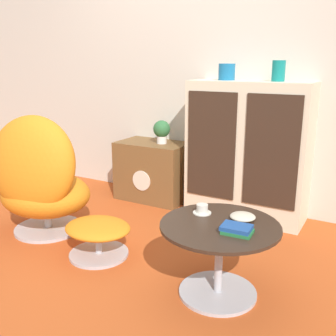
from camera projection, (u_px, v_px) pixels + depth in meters
ground_plane at (115, 257)px, 2.62m from camera, size 12.00×12.00×0.00m
wall_back at (204, 57)px, 3.43m from camera, size 6.40×0.06×2.60m
sideboard at (248, 151)px, 3.19m from camera, size 0.96×0.39×1.12m
tv_console at (153, 171)px, 3.69m from camera, size 0.65×0.41×0.54m
egg_chair at (39, 180)px, 2.89m from camera, size 0.80×0.76×0.93m
ottoman at (98, 232)px, 2.61m from camera, size 0.45×0.40×0.24m
coffee_table at (219, 249)px, 2.14m from camera, size 0.65×0.65×0.42m
vase_leftmost at (227, 72)px, 3.13m from camera, size 0.13×0.13×0.13m
vase_inner_left at (279, 71)px, 2.93m from camera, size 0.10×0.10×0.15m
potted_plant at (162, 130)px, 3.54m from camera, size 0.15×0.15×0.21m
teacup at (202, 210)px, 2.25m from camera, size 0.11×0.11×0.05m
book_stack at (237, 229)px, 2.00m from camera, size 0.16×0.13×0.04m
bowl at (243, 217)px, 2.16m from camera, size 0.14×0.14×0.04m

